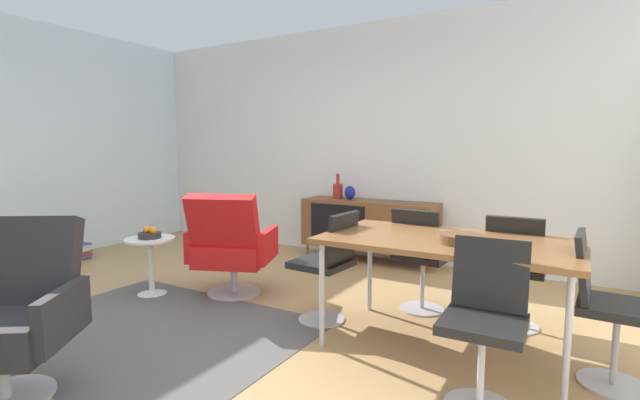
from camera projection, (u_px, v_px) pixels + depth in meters
The scene contains 18 objects.
ground_plane at pixel (212, 321), 3.47m from camera, with size 8.32×8.32×0.00m, color tan.
wall_back at pixel (359, 142), 5.53m from camera, with size 6.80×0.12×2.80m, color silver.
sideboard at pixel (368, 224), 5.24m from camera, with size 1.60×0.45×0.72m.
vase_cobalt at pixel (338, 190), 5.41m from camera, with size 0.12×0.12×0.30m.
vase_sculptural_dark at pixel (350, 193), 5.33m from camera, with size 0.13×0.13×0.16m.
dining_table at pixel (447, 245), 2.92m from camera, with size 1.60×0.90×0.74m.
wooden_bowl_on_table at pixel (461, 239), 2.77m from camera, with size 0.26×0.26×0.06m, color brown.
dining_chair_near_window at pixel (328, 262), 3.39m from camera, with size 0.44×0.42×0.86m.
dining_chair_back_left at pixel (420, 255), 3.61m from camera, with size 0.42×0.44×0.86m.
dining_chair_front_right at pixel (485, 316), 2.30m from camera, with size 0.41×0.43×0.86m.
dining_chair_back_right at pixel (515, 267), 3.25m from camera, with size 0.41×0.43×0.86m.
dining_chair_far_end at pixel (605, 302), 2.50m from camera, with size 0.44×0.42×0.86m.
lounge_chair_red at pixel (230, 245), 4.01m from camera, with size 0.86×0.83×0.95m.
armchair_black_shell at pixel (6, 310), 2.39m from camera, with size 0.90×0.89×0.95m.
side_table_round at pixel (151, 259), 4.07m from camera, with size 0.44×0.44×0.52m.
fruit_bowl at pixel (150, 234), 4.04m from camera, with size 0.20×0.20×0.11m.
magazine_stack at pixel (71, 253), 5.33m from camera, with size 0.32×0.41×0.19m.
area_rug at pixel (150, 331), 3.25m from camera, with size 2.20×1.70×0.01m, color #595654.
Camera 1 is at (2.42, -2.45, 1.33)m, focal length 25.16 mm.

